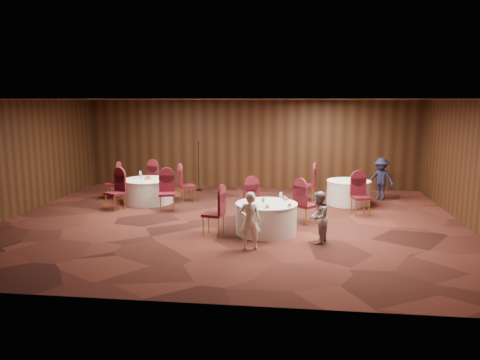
# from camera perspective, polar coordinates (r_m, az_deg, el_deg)

# --- Properties ---
(ground) EXTENTS (12.00, 12.00, 0.00)m
(ground) POSITION_cam_1_polar(r_m,az_deg,el_deg) (12.38, -1.03, -5.16)
(ground) COLOR black
(ground) RESTS_ON ground
(room_shell) EXTENTS (12.00, 12.00, 12.00)m
(room_shell) POSITION_cam_1_polar(r_m,az_deg,el_deg) (12.02, -1.06, 3.92)
(room_shell) COLOR silver
(room_shell) RESTS_ON ground
(table_main) EXTENTS (1.49, 1.49, 0.74)m
(table_main) POSITION_cam_1_polar(r_m,az_deg,el_deg) (11.32, 3.22, -4.64)
(table_main) COLOR silver
(table_main) RESTS_ON ground
(table_left) EXTENTS (1.57, 1.57, 0.74)m
(table_left) POSITION_cam_1_polar(r_m,az_deg,el_deg) (14.91, -11.15, -1.30)
(table_left) COLOR silver
(table_left) RESTS_ON ground
(table_right) EXTENTS (1.34, 1.34, 0.74)m
(table_right) POSITION_cam_1_polar(r_m,az_deg,el_deg) (14.78, 13.08, -1.46)
(table_right) COLOR silver
(table_right) RESTS_ON ground
(chairs_main) EXTENTS (2.88, 2.10, 1.00)m
(chairs_main) POSITION_cam_1_polar(r_m,az_deg,el_deg) (11.94, 2.02, -3.26)
(chairs_main) COLOR #410D19
(chairs_main) RESTS_ON ground
(chairs_left) EXTENTS (3.11, 3.02, 1.00)m
(chairs_left) POSITION_cam_1_polar(r_m,az_deg,el_deg) (14.90, -11.16, -0.81)
(chairs_left) COLOR #410D19
(chairs_left) RESTS_ON ground
(chairs_right) EXTENTS (2.06, 2.32, 1.00)m
(chairs_right) POSITION_cam_1_polar(r_m,az_deg,el_deg) (14.26, 11.19, -1.28)
(chairs_right) COLOR #410D19
(chairs_right) RESTS_ON ground
(tabletop_main) EXTENTS (1.04, 1.06, 0.22)m
(tabletop_main) POSITION_cam_1_polar(r_m,az_deg,el_deg) (11.11, 4.01, -2.44)
(tabletop_main) COLOR silver
(tabletop_main) RESTS_ON table_main
(tabletop_left) EXTENTS (0.83, 0.80, 0.22)m
(tabletop_left) POSITION_cam_1_polar(r_m,az_deg,el_deg) (14.82, -11.17, 0.39)
(tabletop_left) COLOR silver
(tabletop_left) RESTS_ON table_left
(tabletop_right) EXTENTS (0.08, 0.08, 0.22)m
(tabletop_right) POSITION_cam_1_polar(r_m,az_deg,el_deg) (14.49, 14.16, 0.37)
(tabletop_right) COLOR silver
(tabletop_right) RESTS_ON table_right
(mic_stand) EXTENTS (0.24, 0.24, 1.75)m
(mic_stand) POSITION_cam_1_polar(r_m,az_deg,el_deg) (16.67, -5.05, 0.53)
(mic_stand) COLOR black
(mic_stand) RESTS_ON ground
(woman_a) EXTENTS (0.51, 0.38, 1.27)m
(woman_a) POSITION_cam_1_polar(r_m,az_deg,el_deg) (10.03, 1.19, -5.00)
(woman_a) COLOR white
(woman_a) RESTS_ON ground
(woman_b) EXTENTS (0.61, 0.69, 1.18)m
(woman_b) POSITION_cam_1_polar(r_m,az_deg,el_deg) (10.61, 9.52, -4.53)
(woman_b) COLOR #A6A5AA
(woman_b) RESTS_ON ground
(man_c) EXTENTS (1.01, 0.89, 1.36)m
(man_c) POSITION_cam_1_polar(r_m,az_deg,el_deg) (15.69, 16.81, 0.14)
(man_c) COLOR black
(man_c) RESTS_ON ground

